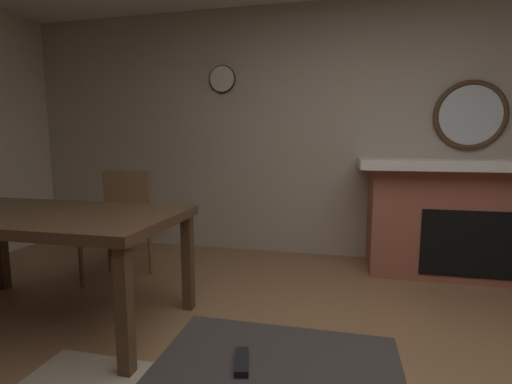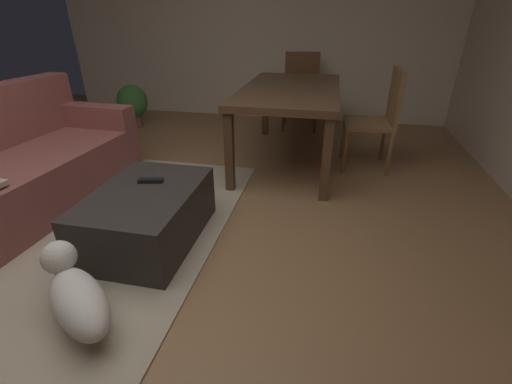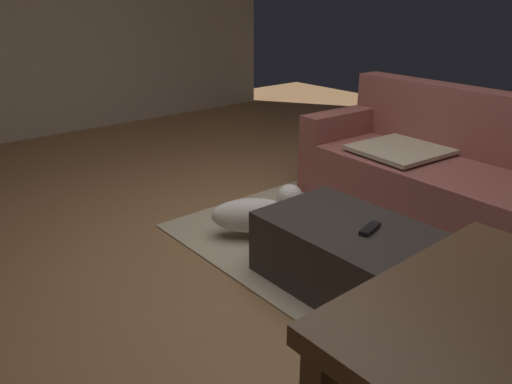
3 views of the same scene
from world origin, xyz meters
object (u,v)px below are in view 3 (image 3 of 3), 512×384
ottoman_coffee_table (346,255)px  tv_remote (370,229)px  small_dog (258,213)px  couch (465,181)px

ottoman_coffee_table → tv_remote: (0.13, 0.02, 0.20)m
ottoman_coffee_table → small_dog: 0.72m
tv_remote → couch: bearing=82.2°
couch → ottoman_coffee_table: size_ratio=2.58×
tv_remote → small_dog: 0.87m
couch → ottoman_coffee_table: bearing=-90.0°
small_dog → ottoman_coffee_table: bearing=0.3°
ottoman_coffee_table → tv_remote: bearing=7.6°
small_dog → tv_remote: bearing=1.4°
couch → small_dog: (-0.73, -1.20, -0.13)m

